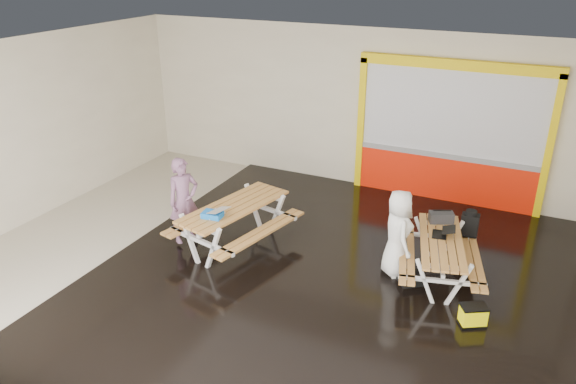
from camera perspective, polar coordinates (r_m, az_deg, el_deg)
The scene contains 14 objects.
room at distance 8.72m, azimuth -2.54°, elevation 2.35°, with size 10.02×8.02×3.52m.
deck at distance 9.06m, azimuth 4.77°, elevation -9.12°, with size 7.50×7.98×0.05m, color black.
kiosk at distance 11.75m, azimuth 16.33°, elevation 5.52°, with size 3.88×0.16×3.00m.
picnic_table_left at distance 9.72m, azimuth -5.55°, elevation -2.46°, with size 1.89×2.42×0.86m.
picnic_table_right at distance 9.11m, azimuth 15.48°, elevation -5.77°, with size 1.68×2.12×0.75m.
person_left at distance 9.85m, azimuth -10.72°, elevation -0.86°, with size 0.57×0.37×1.56m, color #79526E.
person_right at distance 8.99m, azimuth 11.29°, elevation -4.20°, with size 0.71×0.46×1.46m, color white.
laptop_left at distance 9.28m, azimuth -7.57°, elevation -2.13°, with size 0.47×0.45×0.17m.
laptop_right at distance 9.15m, azimuth 15.71°, elevation -4.07°, with size 0.39×0.36×0.15m.
blue_pouch at distance 9.23m, azimuth -7.83°, elevation -2.33°, with size 0.33×0.23×0.10m, color blue.
toolbox at distance 9.56m, azimuth 15.56°, elevation -2.53°, with size 0.44×0.34×0.23m.
backpack at distance 9.84m, azimuth 18.28°, elevation -3.14°, with size 0.30×0.20×0.49m.
dark_case at distance 9.12m, azimuth 12.69°, elevation -8.69°, with size 0.41×0.31×0.15m, color black.
fluke_bag at distance 8.38m, azimuth 18.58°, elevation -12.03°, with size 0.44×0.39×0.32m.
Camera 1 is at (3.82, -7.16, 4.94)m, focal length 34.39 mm.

